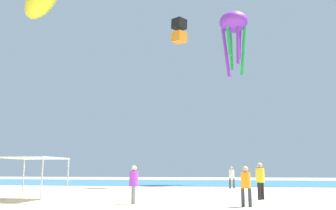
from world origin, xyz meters
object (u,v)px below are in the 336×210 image
object	(u,v)px
person_near_tent	(134,181)
person_leftmost	(260,178)
person_central	(232,175)
person_rightmost	(246,183)
kite_inflatable_yellow	(41,0)
canopy_tent	(33,160)
kite_octopus_purple	(234,25)
kite_box_black	(179,31)

from	to	relation	value
person_near_tent	person_leftmost	size ratio (longest dim) A/B	0.91
person_central	person_rightmost	size ratio (longest dim) A/B	1.07
person_central	kite_inflatable_yellow	xyz separation A→B (m)	(-17.18, -1.89, 16.15)
person_leftmost	person_rightmost	bearing A→B (deg)	-159.87
person_near_tent	person_leftmost	xyz separation A→B (m)	(6.04, 3.12, 0.10)
canopy_tent	person_central	xyz separation A→B (m)	(10.61, 12.78, -0.99)
person_near_tent	person_leftmost	distance (m)	6.80
person_near_tent	person_rightmost	xyz separation A→B (m)	(5.02, -0.59, -0.02)
person_near_tent	kite_inflatable_yellow	distance (m)	23.56
canopy_tent	kite_inflatable_yellow	size ratio (longest dim) A/B	0.40
person_central	kite_inflatable_yellow	world-z (taller)	kite_inflatable_yellow
kite_octopus_purple	person_near_tent	bearing A→B (deg)	-156.10
person_leftmost	kite_box_black	world-z (taller)	kite_box_black
canopy_tent	kite_octopus_purple	distance (m)	27.33
person_leftmost	kite_octopus_purple	xyz separation A→B (m)	(-0.10, 17.43, 16.17)
kite_inflatable_yellow	canopy_tent	bearing A→B (deg)	166.82
person_rightmost	kite_octopus_purple	distance (m)	26.70
person_central	person_rightmost	world-z (taller)	person_central
person_near_tent	person_leftmost	bearing A→B (deg)	94.52
person_leftmost	kite_inflatable_yellow	size ratio (longest dim) A/B	0.26
person_leftmost	kite_octopus_purple	world-z (taller)	kite_octopus_purple
kite_octopus_purple	kite_inflatable_yellow	world-z (taller)	kite_inflatable_yellow
person_near_tent	person_central	bearing A→B (deg)	137.59
person_leftmost	kite_box_black	xyz separation A→B (m)	(-5.55, 11.67, 13.45)
person_leftmost	kite_octopus_purple	size ratio (longest dim) A/B	0.26
person_central	kite_inflatable_yellow	size ratio (longest dim) A/B	0.25
person_leftmost	person_near_tent	bearing A→B (deg)	152.82
kite_inflatable_yellow	person_rightmost	bearing A→B (deg)	-170.26
person_leftmost	person_central	xyz separation A→B (m)	(-1.11, 10.71, -0.06)
kite_box_black	person_leftmost	bearing A→B (deg)	-118.27
person_near_tent	canopy_tent	bearing A→B (deg)	-123.25
canopy_tent	person_central	world-z (taller)	canopy_tent
kite_octopus_purple	kite_inflatable_yellow	size ratio (longest dim) A/B	1.02
canopy_tent	kite_box_black	xyz separation A→B (m)	(6.17, 13.74, 12.52)
canopy_tent	kite_inflatable_yellow	bearing A→B (deg)	121.12
person_central	kite_octopus_purple	size ratio (longest dim) A/B	0.25
canopy_tent	kite_box_black	world-z (taller)	kite_box_black
person_near_tent	person_central	xyz separation A→B (m)	(4.93, 13.83, 0.04)
canopy_tent	person_leftmost	distance (m)	11.93
person_rightmost	kite_inflatable_yellow	distance (m)	26.80
person_rightmost	kite_box_black	world-z (taller)	kite_box_black
kite_inflatable_yellow	kite_box_black	bearing A→B (deg)	-121.69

